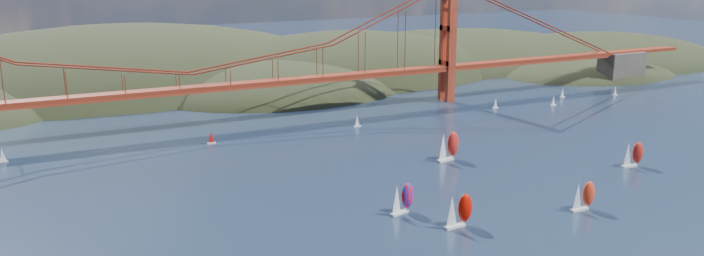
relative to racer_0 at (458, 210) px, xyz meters
name	(u,v)px	position (x,y,z in m)	size (l,w,h in m)	color
headlands	(231,103)	(11.52, 229.57, -16.94)	(725.00, 225.00, 96.00)	black
bridge	(184,47)	(-35.18, 131.28, 27.75)	(552.00, 12.00, 55.00)	maroon
racer_0	(458,210)	(0.00, 0.00, 0.00)	(8.35, 3.58, 9.49)	white
racer_1	(583,195)	(36.55, -5.26, -0.35)	(7.60, 3.08, 8.76)	white
racer_2	(633,154)	(79.92, 16.66, -0.18)	(8.01, 3.42, 9.11)	white
racer_3	(448,146)	(30.99, 49.43, 0.59)	(9.58, 5.30, 10.74)	white
racer_rwb	(402,198)	(-7.66, 14.43, -0.23)	(8.04, 4.61, 9.01)	white
distant_boat_3	(2,155)	(-101.03, 113.90, -2.08)	(3.00, 2.00, 4.70)	silver
distant_boat_4	(496,103)	(96.38, 106.79, -2.08)	(3.00, 2.00, 4.70)	silver
distant_boat_5	(553,100)	(123.78, 99.78, -2.08)	(3.00, 2.00, 4.70)	silver
distant_boat_6	(562,93)	(140.52, 111.69, -2.08)	(3.00, 2.00, 4.70)	silver
distant_boat_7	(615,91)	(167.45, 104.13, -2.08)	(3.00, 2.00, 4.70)	silver
distant_boat_8	(357,121)	(25.33, 103.98, -2.08)	(3.00, 2.00, 4.70)	silver
distant_boat_9	(211,137)	(-33.38, 105.35, -2.08)	(3.00, 2.00, 4.70)	silver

